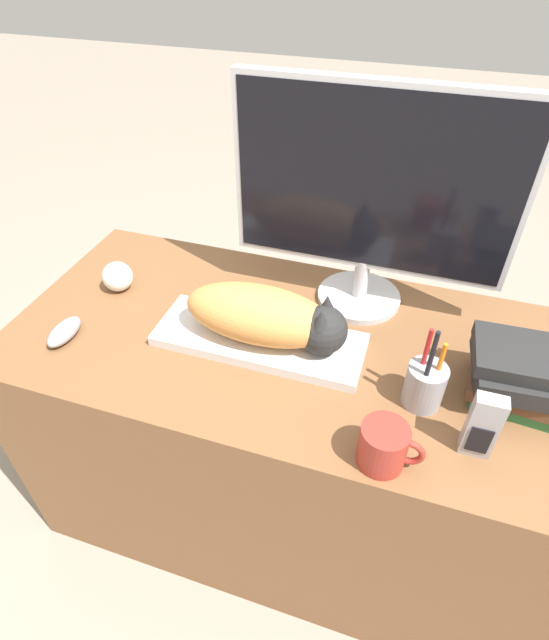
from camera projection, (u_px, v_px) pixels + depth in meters
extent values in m
plane|color=gray|center=(251.00, 601.00, 1.37)|extent=(12.00, 12.00, 0.00)
cube|color=brown|center=(286.00, 434.00, 1.37)|extent=(1.30, 0.63, 0.71)
cube|color=silver|center=(259.00, 340.00, 1.12)|extent=(0.47, 0.17, 0.02)
ellipsoid|color=#D18C47|center=(259.00, 314.00, 1.08)|extent=(0.33, 0.14, 0.12)
sphere|color=#262626|center=(323.00, 330.00, 1.05)|extent=(0.11, 0.11, 0.11)
cone|color=#262626|center=(321.00, 319.00, 0.99)|extent=(0.04, 0.04, 0.04)
cone|color=#262626|center=(327.00, 304.00, 1.03)|extent=(0.04, 0.04, 0.04)
cylinder|color=#B7B7BC|center=(359.00, 297.00, 1.25)|extent=(0.21, 0.21, 0.02)
cylinder|color=#B7B7BC|center=(361.00, 277.00, 1.21)|extent=(0.04, 0.04, 0.10)
cube|color=#B7B7BC|center=(374.00, 183.00, 1.05)|extent=(0.62, 0.03, 0.41)
cube|color=black|center=(374.00, 185.00, 1.05)|extent=(0.60, 0.01, 0.39)
ellipsoid|color=gray|center=(64.00, 332.00, 1.14)|extent=(0.05, 0.11, 0.04)
cylinder|color=#9E2D23|center=(383.00, 446.00, 0.87)|extent=(0.09, 0.09, 0.09)
torus|color=#9E2D23|center=(408.00, 452.00, 0.86)|extent=(0.06, 0.01, 0.06)
cylinder|color=#939399|center=(424.00, 386.00, 0.97)|extent=(0.08, 0.08, 0.09)
cylinder|color=orange|center=(439.00, 367.00, 0.94)|extent=(0.01, 0.01, 0.12)
cylinder|color=#B21E1E|center=(424.00, 358.00, 0.94)|extent=(0.01, 0.01, 0.14)
cylinder|color=black|center=(429.00, 365.00, 0.91)|extent=(0.01, 0.01, 0.16)
sphere|color=silver|center=(118.00, 276.00, 1.27)|extent=(0.08, 0.08, 0.08)
cube|color=#99999E|center=(482.00, 426.00, 0.87)|extent=(0.05, 0.03, 0.14)
cube|color=black|center=(479.00, 441.00, 0.87)|extent=(0.04, 0.00, 0.06)
cube|color=#2D6B38|center=(512.00, 395.00, 1.00)|extent=(0.16, 0.13, 0.03)
cube|color=brown|center=(516.00, 380.00, 0.99)|extent=(0.19, 0.17, 0.03)
cube|color=black|center=(531.00, 371.00, 0.96)|extent=(0.22, 0.18, 0.04)
cube|color=black|center=(533.00, 358.00, 0.94)|extent=(0.22, 0.14, 0.03)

